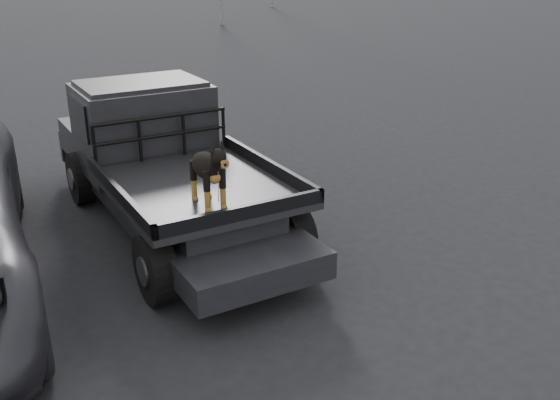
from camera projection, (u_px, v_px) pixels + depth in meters
ground at (247, 315)px, 6.39m from camera, size 120.00×120.00×0.00m
flatbed_ute at (171, 195)px, 8.23m from camera, size 2.00×5.40×0.92m
ute_cab at (143, 113)px, 8.65m from camera, size 1.72×1.30×0.88m
headache_rack at (162, 138)px, 8.11m from camera, size 1.80×0.08×0.55m
dog at (207, 172)px, 6.60m from camera, size 0.32×0.60×0.74m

